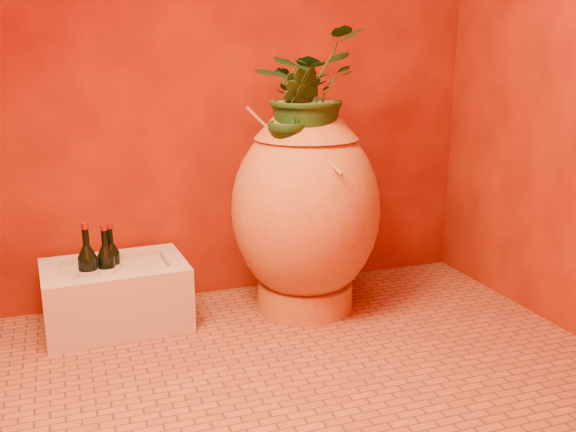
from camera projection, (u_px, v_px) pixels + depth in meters
name	position (u px, v px, depth m)	size (l,w,h in m)	color
floor	(306.00, 379.00, 2.44)	(2.50, 2.50, 0.00)	brown
wall_back	(231.00, 41.00, 3.03)	(2.50, 0.02, 2.50)	#5D0F05
amphora	(306.00, 209.00, 2.99)	(0.75, 0.75, 0.99)	#B67633
stone_basin	(116.00, 296.00, 2.89)	(0.64, 0.45, 0.29)	#BDB19D
wine_bottle_a	(89.00, 273.00, 2.75)	(0.09, 0.09, 0.35)	black
wine_bottle_b	(107.00, 270.00, 2.81)	(0.08, 0.08, 0.32)	black
wine_bottle_c	(112.00, 267.00, 2.87)	(0.08, 0.08, 0.31)	black
wall_tap	(302.00, 148.00, 3.20)	(0.07, 0.14, 0.15)	olive
plant_main	(307.00, 90.00, 2.84)	(0.49, 0.42, 0.54)	#174218
plant_side	(294.00, 116.00, 2.76)	(0.23, 0.18, 0.41)	#174218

